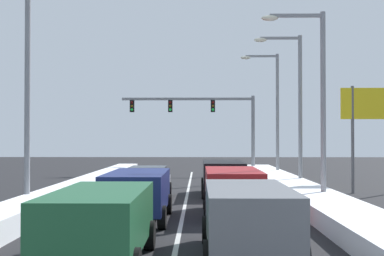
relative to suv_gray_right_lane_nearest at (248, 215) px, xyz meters
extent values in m
plane|color=black|center=(-1.76, 7.71, -1.02)|extent=(120.00, 120.00, 0.00)
cube|color=silver|center=(-1.76, 11.51, -1.01)|extent=(0.14, 41.75, 0.01)
cube|color=white|center=(3.54, 11.51, -0.70)|extent=(2.10, 41.75, 0.62)
cube|color=white|center=(-7.06, 11.51, -0.67)|extent=(1.54, 41.75, 0.69)
cube|color=slate|center=(0.00, 0.01, 0.03)|extent=(1.95, 4.90, 1.25)
cube|color=black|center=(0.00, -2.40, 0.30)|extent=(1.56, 0.06, 0.55)
cube|color=red|center=(-0.78, -2.39, -0.07)|extent=(0.20, 0.08, 0.28)
cube|color=red|center=(0.78, -2.39, -0.07)|extent=(0.20, 0.08, 0.28)
cylinder|color=black|center=(-0.96, 1.71, -0.65)|extent=(0.25, 0.74, 0.74)
cylinder|color=black|center=(0.95, 1.71, -0.65)|extent=(0.25, 0.74, 0.74)
cube|color=maroon|center=(0.07, 7.11, 0.03)|extent=(1.95, 4.90, 1.25)
cube|color=black|center=(0.07, 4.70, 0.30)|extent=(1.56, 0.06, 0.55)
cube|color=red|center=(-0.71, 4.71, -0.07)|extent=(0.20, 0.08, 0.28)
cube|color=red|center=(0.85, 4.71, -0.07)|extent=(0.20, 0.08, 0.28)
cylinder|color=black|center=(-0.88, 8.81, -0.65)|extent=(0.25, 0.74, 0.74)
cylinder|color=black|center=(1.03, 8.81, -0.65)|extent=(0.25, 0.74, 0.74)
cylinder|color=black|center=(-0.88, 5.41, -0.65)|extent=(0.25, 0.74, 0.74)
cylinder|color=black|center=(1.03, 5.41, -0.65)|extent=(0.25, 0.74, 0.74)
cube|color=black|center=(0.04, 14.09, 0.03)|extent=(1.95, 4.90, 1.25)
cube|color=black|center=(0.04, 11.68, 0.30)|extent=(1.56, 0.06, 0.55)
cube|color=red|center=(-0.74, 11.69, -0.07)|extent=(0.20, 0.08, 0.28)
cube|color=red|center=(0.82, 11.69, -0.07)|extent=(0.20, 0.08, 0.28)
cylinder|color=black|center=(-0.92, 15.79, -0.65)|extent=(0.25, 0.74, 0.74)
cylinder|color=black|center=(0.99, 15.79, -0.65)|extent=(0.25, 0.74, 0.74)
cylinder|color=black|center=(-0.92, 12.39, -0.65)|extent=(0.25, 0.74, 0.74)
cylinder|color=black|center=(0.99, 12.39, -0.65)|extent=(0.25, 0.74, 0.74)
cube|color=#1E5633|center=(-3.37, -0.81, 0.03)|extent=(1.95, 4.90, 1.25)
cube|color=black|center=(-3.37, -3.22, 0.30)|extent=(1.56, 0.06, 0.55)
cube|color=red|center=(-4.15, -3.21, -0.07)|extent=(0.20, 0.08, 0.28)
cube|color=red|center=(-2.59, -3.21, -0.07)|extent=(0.20, 0.08, 0.28)
cylinder|color=black|center=(-4.32, 0.89, -0.65)|extent=(0.25, 0.74, 0.74)
cylinder|color=black|center=(-2.41, 0.89, -0.65)|extent=(0.25, 0.74, 0.74)
cube|color=navy|center=(-3.27, 5.69, 0.03)|extent=(1.95, 4.90, 1.25)
cube|color=black|center=(-3.27, 3.28, 0.30)|extent=(1.56, 0.06, 0.55)
cube|color=red|center=(-4.05, 3.29, -0.07)|extent=(0.20, 0.08, 0.28)
cube|color=red|center=(-2.49, 3.29, -0.07)|extent=(0.20, 0.08, 0.28)
cylinder|color=black|center=(-4.23, 7.39, -0.65)|extent=(0.25, 0.74, 0.74)
cylinder|color=black|center=(-2.32, 7.39, -0.65)|extent=(0.25, 0.74, 0.74)
cylinder|color=black|center=(-4.23, 3.99, -0.65)|extent=(0.25, 0.74, 0.74)
cylinder|color=black|center=(-2.32, 3.99, -0.65)|extent=(0.25, 0.74, 0.74)
cube|color=silver|center=(-3.53, 12.37, -0.39)|extent=(1.82, 4.50, 0.70)
cube|color=black|center=(-3.53, 12.22, 0.22)|extent=(1.64, 2.20, 0.55)
cube|color=red|center=(-4.22, 10.17, -0.27)|extent=(0.24, 0.08, 0.14)
cube|color=red|center=(-2.84, 10.17, -0.27)|extent=(0.24, 0.08, 0.14)
cylinder|color=black|center=(-4.42, 13.92, -0.69)|extent=(0.22, 0.66, 0.66)
cylinder|color=black|center=(-2.64, 13.92, -0.69)|extent=(0.22, 0.66, 0.66)
cylinder|color=black|center=(-4.42, 10.82, -0.69)|extent=(0.22, 0.66, 0.66)
cylinder|color=black|center=(-2.64, 10.82, -0.69)|extent=(0.22, 0.66, 0.66)
cylinder|color=slate|center=(3.14, 30.49, 2.08)|extent=(0.28, 0.28, 6.20)
cube|color=slate|center=(-2.09, 30.49, 4.93)|extent=(10.46, 0.20, 0.20)
cube|color=black|center=(-0.06, 30.49, 4.36)|extent=(0.34, 0.34, 0.95)
sphere|color=#4C0A0A|center=(-0.06, 30.30, 4.64)|extent=(0.22, 0.22, 0.22)
sphere|color=#593F0C|center=(-0.06, 30.30, 4.36)|extent=(0.22, 0.22, 0.22)
sphere|color=green|center=(-0.06, 30.30, 4.07)|extent=(0.22, 0.22, 0.22)
cube|color=black|center=(-3.46, 30.49, 4.36)|extent=(0.34, 0.34, 0.95)
sphere|color=#4C0A0A|center=(-3.46, 30.30, 4.64)|extent=(0.22, 0.22, 0.22)
sphere|color=#593F0C|center=(-3.46, 30.30, 4.36)|extent=(0.22, 0.22, 0.22)
sphere|color=green|center=(-3.46, 30.30, 4.07)|extent=(0.22, 0.22, 0.22)
cube|color=black|center=(-6.52, 30.49, 4.36)|extent=(0.34, 0.34, 0.95)
sphere|color=#4C0A0A|center=(-6.52, 30.30, 4.64)|extent=(0.22, 0.22, 0.22)
sphere|color=#593F0C|center=(-6.52, 30.30, 4.36)|extent=(0.22, 0.22, 0.22)
sphere|color=green|center=(-6.52, 30.30, 4.07)|extent=(0.22, 0.22, 0.22)
cylinder|color=gray|center=(3.97, 9.61, 3.02)|extent=(0.22, 0.22, 8.06)
cube|color=gray|center=(2.87, 9.61, 6.90)|extent=(2.20, 0.14, 0.14)
ellipsoid|color=#EAE5C6|center=(1.77, 9.61, 6.80)|extent=(0.70, 0.36, 0.24)
cylinder|color=gray|center=(4.44, 17.20, 3.24)|extent=(0.22, 0.22, 8.52)
cube|color=gray|center=(3.34, 17.20, 7.35)|extent=(2.20, 0.14, 0.14)
ellipsoid|color=#EAE5C6|center=(2.24, 17.20, 7.25)|extent=(0.70, 0.36, 0.24)
cylinder|color=gray|center=(4.27, 24.79, 3.31)|extent=(0.22, 0.22, 8.66)
cube|color=gray|center=(3.17, 24.79, 7.49)|extent=(2.20, 0.14, 0.14)
ellipsoid|color=#EAE5C6|center=(2.07, 24.79, 7.39)|extent=(0.70, 0.36, 0.24)
cylinder|color=gray|center=(-7.75, 7.82, 3.69)|extent=(0.22, 0.22, 9.41)
cylinder|color=#59595B|center=(6.70, 15.02, 1.73)|extent=(0.16, 0.16, 5.50)
cube|color=yellow|center=(7.70, 15.02, 3.58)|extent=(3.20, 0.12, 1.60)
camera|label=1|loc=(-1.16, -12.96, 1.82)|focal=51.06mm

